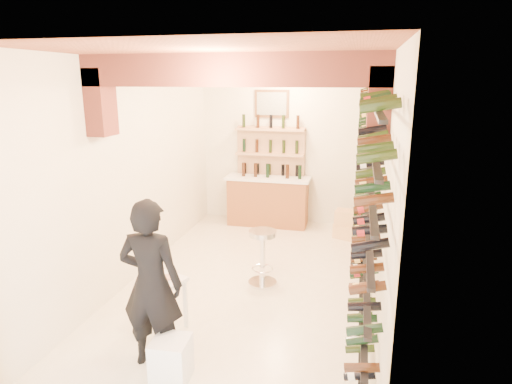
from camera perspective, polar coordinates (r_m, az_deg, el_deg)
ground at (r=6.67m, az=-0.60°, el=-11.53°), size 6.00×6.00×0.00m
room_shell at (r=5.78m, az=-1.28°, el=7.81°), size 3.52×6.02×3.21m
wine_rack at (r=5.98m, az=13.76°, el=0.77°), size 0.32×5.70×2.56m
back_counter at (r=8.97m, az=1.56°, el=-1.00°), size 1.70×0.62×1.29m
back_shelving at (r=9.05m, az=1.90°, el=3.28°), size 1.40×0.31×2.73m
tasting_table at (r=5.38m, az=-12.08°, el=-12.20°), size 0.58×0.58×0.79m
white_stool at (r=4.72m, az=-11.00°, el=-20.69°), size 0.38×0.38×0.45m
person at (r=4.65m, az=-13.53°, el=-11.64°), size 0.67×0.45×1.81m
chrome_barstool at (r=6.40m, az=0.86°, el=-8.00°), size 0.42×0.42×0.82m
crate_lower at (r=8.49m, az=11.80°, el=-5.00°), size 0.55×0.48×0.27m
crate_upper at (r=8.40m, az=11.89°, el=-3.26°), size 0.50×0.38×0.27m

